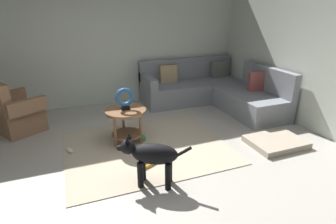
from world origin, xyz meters
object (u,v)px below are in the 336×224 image
Objects in this scene: side_table at (126,117)px; dog_toy_ball at (143,138)px; sectional_couch at (212,91)px; armchair at (16,114)px; dog_toy_bone at (70,150)px; torus_sculpture at (125,98)px; dog_bed_mat at (276,142)px; dog_toy_rope at (149,166)px; dog at (151,156)px.

dog_toy_ball is (0.24, -0.03, -0.37)m from side_table.
sectional_couch is 2.26× the size of armchair.
dog_toy_bone is at bearing 179.29° from side_table.
torus_sculpture is 1.81× the size of dog_toy_bone.
dog_toy_ball is at bearing 29.14° from armchair.
torus_sculpture is at bearing 157.33° from dog_bed_mat.
sectional_couch is at bearing 60.03° from armchair.
armchair is at bearing 146.98° from torus_sculpture.
torus_sculpture is 0.41× the size of dog_bed_mat.
torus_sculpture is (1.58, -1.02, 0.39)m from armchair.
torus_sculpture reaches higher than dog_bed_mat.
armchair reaches higher than side_table.
sectional_couch reaches higher than dog_bed_mat.
armchair is 10.24× the size of dog_toy_ball.
side_table reaches higher than dog_toy_rope.
dog_toy_bone reaches higher than dog_toy_rope.
sectional_couch is 3.00m from dog.
dog_bed_mat is 1.03× the size of dog.
sectional_couch reaches higher than side_table.
dog_toy_ball reaches higher than dog_toy_bone.
torus_sculpture is at bearing 75.96° from side_table.
armchair reaches higher than dog_toy_bone.
dog_toy_rope is (-1.96, 0.09, -0.02)m from dog_bed_mat.
dog_toy_rope is at bearing -82.45° from torus_sculpture.
side_table is 3.33× the size of dog_toy_bone.
torus_sculpture is at bearing -0.71° from dog_toy_bone.
side_table is 6.18× the size of dog_toy_ball.
torus_sculpture is 1.17m from dog.
sectional_couch is 3.75× the size of side_table.
dog_toy_bone is (-2.90, -1.06, -0.26)m from sectional_couch.
dog_toy_rope is (-1.97, -1.85, -0.27)m from sectional_couch.
armchair is 2.68m from dog.
dog_bed_mat is at bearing -24.55° from dog_toy_ball.
torus_sculpture is at bearing -152.62° from sectional_couch.
dog_toy_rope is at bearing -40.04° from dog_toy_bone.
dog reaches higher than side_table.
dog_toy_rope is at bearing -136.84° from sectional_couch.
dog_toy_ball is 0.76m from dog_toy_rope.
sectional_couch reaches higher than dog_toy_bone.
armchair is 5.01× the size of dog_toy_rope.
dog_toy_ball is 0.49× the size of dog_toy_rope.
sectional_couch is 2.15m from dog_toy_ball.
torus_sculpture is 1.04m from dog_toy_rope.
dog_toy_bone is (-0.83, 0.01, -0.39)m from side_table.
dog is (1.60, -2.14, 0.05)m from armchair.
side_table is at bearing -104.04° from torus_sculpture.
sectional_couch is at bearing -15.77° from dog.
dog_toy_rope is (-0.14, -0.75, -0.02)m from dog_toy_ball.
armchair is at bearing 64.08° from dog.
dog_toy_ball is (-1.83, -1.10, -0.24)m from sectional_couch.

